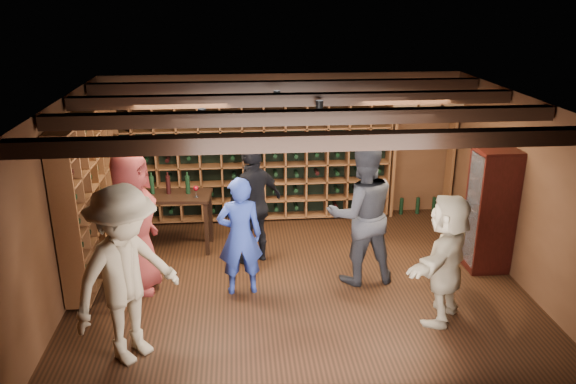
{
  "coord_description": "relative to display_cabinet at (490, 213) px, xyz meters",
  "views": [
    {
      "loc": [
        -0.77,
        -6.8,
        3.81
      ],
      "look_at": [
        -0.13,
        0.2,
        1.26
      ],
      "focal_mm": 35.0,
      "sensor_mm": 36.0,
      "label": 1
    }
  ],
  "objects": [
    {
      "name": "guest_beige",
      "position": [
        -1.08,
        -1.23,
        -0.05
      ],
      "size": [
        1.29,
        1.48,
        1.62
      ],
      "primitive_type": "imported",
      "rotation": [
        0.0,
        0.0,
        4.06
      ],
      "color": "tan",
      "rests_on": "ground"
    },
    {
      "name": "guest_red_floral",
      "position": [
        -4.87,
        -0.15,
        0.1
      ],
      "size": [
        0.75,
        1.02,
        1.91
      ],
      "primitive_type": "imported",
      "rotation": [
        0.0,
        0.0,
        1.41
      ],
      "color": "maroon",
      "rests_on": "ground"
    },
    {
      "name": "guest_woman_black",
      "position": [
        -3.29,
        0.51,
        0.03
      ],
      "size": [
        1.06,
        1.02,
        1.78
      ],
      "primitive_type": "imported",
      "rotation": [
        0.0,
        0.0,
        3.87
      ],
      "color": "black",
      "rests_on": "ground"
    },
    {
      "name": "crate_shelf",
      "position": [
        -0.31,
        2.12,
        0.71
      ],
      "size": [
        1.2,
        0.32,
        2.07
      ],
      "color": "brown",
      "rests_on": "ground"
    },
    {
      "name": "tasting_table",
      "position": [
        -4.52,
        1.06,
        -0.07
      ],
      "size": [
        1.22,
        0.68,
        1.17
      ],
      "rotation": [
        0.0,
        0.0,
        -0.08
      ],
      "color": "black",
      "rests_on": "ground"
    },
    {
      "name": "guest_khaki",
      "position": [
        -4.69,
        -1.67,
        0.14
      ],
      "size": [
        1.41,
        1.45,
        1.99
      ],
      "primitive_type": "imported",
      "rotation": [
        0.0,
        0.0,
        0.83
      ],
      "color": "gray",
      "rests_on": "ground"
    },
    {
      "name": "wine_rack_left",
      "position": [
        -5.54,
        0.62,
        0.29
      ],
      "size": [
        0.3,
        2.65,
        2.2
      ],
      "color": "brown",
      "rests_on": "ground"
    },
    {
      "name": "man_blue_shirt",
      "position": [
        -3.5,
        -0.36,
        -0.05
      ],
      "size": [
        0.62,
        0.44,
        1.6
      ],
      "primitive_type": "imported",
      "rotation": [
        0.0,
        0.0,
        3.24
      ],
      "color": "navy",
      "rests_on": "ground"
    },
    {
      "name": "wine_rack_back",
      "position": [
        -3.24,
        2.13,
        0.29
      ],
      "size": [
        4.65,
        0.3,
        2.2
      ],
      "color": "brown",
      "rests_on": "ground"
    },
    {
      "name": "man_grey_suit",
      "position": [
        -1.87,
        -0.18,
        0.12
      ],
      "size": [
        1.02,
        0.83,
        1.96
      ],
      "primitive_type": "imported",
      "rotation": [
        0.0,
        0.0,
        3.24
      ],
      "color": "black",
      "rests_on": "ground"
    },
    {
      "name": "ground",
      "position": [
        -2.71,
        -0.2,
        -0.86
      ],
      "size": [
        6.0,
        6.0,
        0.0
      ],
      "primitive_type": "plane",
      "color": "black",
      "rests_on": "ground"
    },
    {
      "name": "display_cabinet",
      "position": [
        0.0,
        0.0,
        0.0
      ],
      "size": [
        0.55,
        0.5,
        1.75
      ],
      "color": "black",
      "rests_on": "ground"
    },
    {
      "name": "room_shell",
      "position": [
        -2.71,
        -0.15,
        1.56
      ],
      "size": [
        6.0,
        6.0,
        6.0
      ],
      "color": "#55321D",
      "rests_on": "ground"
    }
  ]
}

